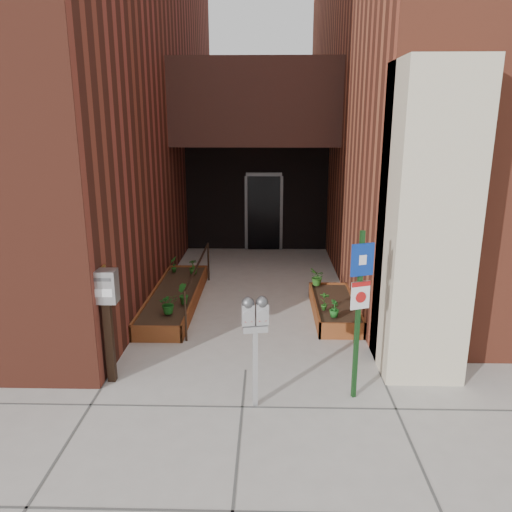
{
  "coord_description": "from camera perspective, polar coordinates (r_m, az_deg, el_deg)",
  "views": [
    {
      "loc": [
        0.32,
        -6.75,
        3.63
      ],
      "look_at": [
        0.11,
        1.8,
        1.28
      ],
      "focal_mm": 35.0,
      "sensor_mm": 36.0,
      "label": 1
    }
  ],
  "objects": [
    {
      "name": "sign_post",
      "position": [
        6.53,
        11.74,
        -4.79
      ],
      "size": [
        0.3,
        0.13,
        2.3
      ],
      "color": "#153B17",
      "rests_on": "ground"
    },
    {
      "name": "shrub_right_b",
      "position": [
        9.09,
        7.85,
        -5.12
      ],
      "size": [
        0.23,
        0.23,
        0.35
      ],
      "primitive_type": "imported",
      "rotation": [
        0.0,
        0.0,
        2.84
      ],
      "color": "#245C1A",
      "rests_on": "planter_right"
    },
    {
      "name": "shrub_left_c",
      "position": [
        11.17,
        -7.19,
        -1.23
      ],
      "size": [
        0.24,
        0.24,
        0.33
      ],
      "primitive_type": "imported",
      "rotation": [
        0.0,
        0.0,
        3.52
      ],
      "color": "#205719",
      "rests_on": "planter_left"
    },
    {
      "name": "planter_left",
      "position": [
        10.25,
        -9.24,
        -4.81
      ],
      "size": [
        0.9,
        3.6,
        0.3
      ],
      "color": "brown",
      "rests_on": "ground"
    },
    {
      "name": "payment_dropbox",
      "position": [
        7.2,
        -16.74,
        -5.08
      ],
      "size": [
        0.34,
        0.26,
        1.66
      ],
      "color": "black",
      "rests_on": "ground"
    },
    {
      "name": "architecture",
      "position": [
        13.72,
        -0.76,
        21.01
      ],
      "size": [
        20.0,
        14.6,
        10.0
      ],
      "color": "maroon",
      "rests_on": "ground"
    },
    {
      "name": "shrub_left_b",
      "position": [
        9.4,
        -8.33,
        -4.34
      ],
      "size": [
        0.29,
        0.29,
        0.38
      ],
      "primitive_type": "imported",
      "rotation": [
        0.0,
        0.0,
        2.35
      ],
      "color": "#1B5518",
      "rests_on": "planter_left"
    },
    {
      "name": "handrail",
      "position": [
        9.93,
        -6.61,
        -1.63
      ],
      "size": [
        0.04,
        3.34,
        0.9
      ],
      "color": "black",
      "rests_on": "ground"
    },
    {
      "name": "shrub_right_c",
      "position": [
        10.39,
        7.02,
        -2.39
      ],
      "size": [
        0.34,
        0.34,
        0.37
      ],
      "primitive_type": "imported",
      "rotation": [
        0.0,
        0.0,
        4.76
      ],
      "color": "#28601B",
      "rests_on": "planter_right"
    },
    {
      "name": "ground",
      "position": [
        7.67,
        -1.2,
        -12.9
      ],
      "size": [
        80.0,
        80.0,
        0.0
      ],
      "primitive_type": "plane",
      "color": "#9E9991",
      "rests_on": "ground"
    },
    {
      "name": "planter_right",
      "position": [
        9.69,
        8.93,
        -5.99
      ],
      "size": [
        0.8,
        2.2,
        0.3
      ],
      "color": "brown",
      "rests_on": "ground"
    },
    {
      "name": "shrub_left_d",
      "position": [
        11.36,
        -9.39,
        -0.94
      ],
      "size": [
        0.23,
        0.23,
        0.36
      ],
      "primitive_type": "imported",
      "rotation": [
        0.0,
        0.0,
        4.99
      ],
      "color": "#1E5D1A",
      "rests_on": "planter_left"
    },
    {
      "name": "shrub_left_a",
      "position": [
        9.0,
        -9.95,
        -5.36
      ],
      "size": [
        0.41,
        0.41,
        0.37
      ],
      "primitive_type": "imported",
      "rotation": [
        0.0,
        0.0,
        0.29
      ],
      "color": "#1A5E1B",
      "rests_on": "planter_left"
    },
    {
      "name": "parking_meter",
      "position": [
        6.31,
        -0.11,
        -7.58
      ],
      "size": [
        0.35,
        0.19,
        1.52
      ],
      "color": "#B5B5B8",
      "rests_on": "ground"
    },
    {
      "name": "shrub_right_a",
      "position": [
        8.82,
        8.95,
        -5.94
      ],
      "size": [
        0.23,
        0.23,
        0.31
      ],
      "primitive_type": "imported",
      "rotation": [
        0.0,
        0.0,
        1.12
      ],
      "color": "#1A5C1C",
      "rests_on": "planter_right"
    }
  ]
}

